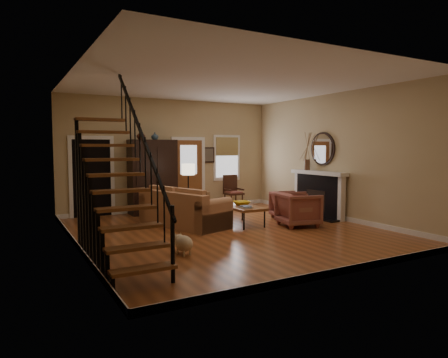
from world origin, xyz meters
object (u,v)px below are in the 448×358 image
floor_lamp (188,193)px  armchair_left (298,209)px  armchair_right (288,205)px  sofa (184,208)px  armoire (153,177)px  coffee_table (243,216)px  side_chair (234,192)px

floor_lamp → armchair_left: bearing=-41.8°
armchair_right → sofa: bearing=93.3°
armoire → coffee_table: bearing=-62.8°
armoire → floor_lamp: size_ratio=1.43×
sofa → side_chair: 3.11m
armchair_left → floor_lamp: floor_lamp is taller
armchair_left → coffee_table: bearing=66.4°
armoire → sofa: armoire is taller
sofa → side_chair: side_chair is taller
armoire → side_chair: 2.61m
sofa → coffee_table: sofa is taller
coffee_table → side_chair: 2.75m
armchair_right → armoire: bearing=61.0°
armchair_right → floor_lamp: 2.66m
coffee_table → armchair_right: 1.50m
sofa → armchair_left: 2.75m
armoire → armchair_left: armoire is taller
armchair_right → side_chair: size_ratio=0.78×
side_chair → armchair_right: bearing=-82.3°
coffee_table → armchair_right: (1.49, 0.15, 0.13)m
armoire → armchair_right: armoire is taller
armchair_left → armoire: bearing=47.1°
armchair_right → side_chair: side_chair is taller
coffee_table → armchair_right: armchair_right is taller
coffee_table → armchair_left: (1.08, -0.76, 0.17)m
coffee_table → side_chair: size_ratio=1.18×
armchair_right → coffee_table: bearing=108.1°
armchair_left → floor_lamp: (-2.06, 1.84, 0.33)m
floor_lamp → side_chair: bearing=33.0°
armchair_left → armchair_right: armchair_left is taller
armoire → armchair_right: (2.86, -2.53, -0.69)m
armchair_right → armchair_left: bearing=168.5°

